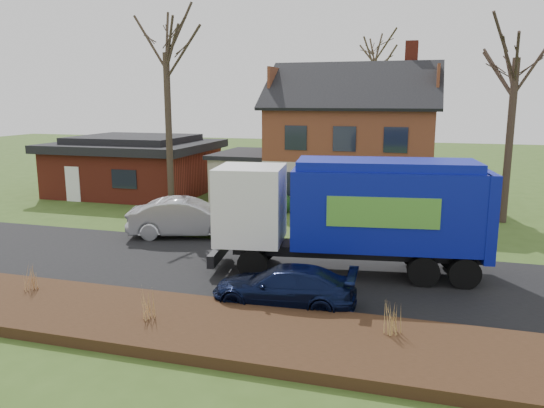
# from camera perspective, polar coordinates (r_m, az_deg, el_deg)

# --- Properties ---
(ground) EXTENTS (120.00, 120.00, 0.00)m
(ground) POSITION_cam_1_polar(r_m,az_deg,el_deg) (19.35, -3.09, -6.99)
(ground) COLOR #35501A
(ground) RESTS_ON ground
(road) EXTENTS (80.00, 7.00, 0.02)m
(road) POSITION_cam_1_polar(r_m,az_deg,el_deg) (19.35, -3.09, -6.97)
(road) COLOR black
(road) RESTS_ON ground
(mulch_verge) EXTENTS (80.00, 3.50, 0.30)m
(mulch_verge) POSITION_cam_1_polar(r_m,az_deg,el_deg) (14.74, -10.11, -12.57)
(mulch_verge) COLOR black
(mulch_verge) RESTS_ON ground
(main_house) EXTENTS (12.95, 8.95, 9.26)m
(main_house) POSITION_cam_1_polar(r_m,az_deg,el_deg) (31.64, 7.89, 7.51)
(main_house) COLOR beige
(main_house) RESTS_ON ground
(ranch_house) EXTENTS (9.80, 8.20, 3.70)m
(ranch_house) POSITION_cam_1_polar(r_m,az_deg,el_deg) (35.59, -14.51, 4.08)
(ranch_house) COLOR maroon
(ranch_house) RESTS_ON ground
(garbage_truck) EXTENTS (9.66, 3.82, 4.03)m
(garbage_truck) POSITION_cam_1_polar(r_m,az_deg,el_deg) (18.51, 8.97, -0.52)
(garbage_truck) COLOR black
(garbage_truck) RESTS_ON ground
(silver_sedan) EXTENTS (5.47, 3.28, 1.70)m
(silver_sedan) POSITION_cam_1_polar(r_m,az_deg,el_deg) (23.90, -9.06, -1.45)
(silver_sedan) COLOR #AEB0B6
(silver_sedan) RESTS_ON ground
(navy_wagon) EXTENTS (4.37, 1.97, 1.24)m
(navy_wagon) POSITION_cam_1_polar(r_m,az_deg,el_deg) (15.80, 1.28, -8.88)
(navy_wagon) COLOR black
(navy_wagon) RESTS_ON ground
(tree_front_west) EXTENTS (3.93, 3.93, 11.67)m
(tree_front_west) POSITION_cam_1_polar(r_m,az_deg,el_deg) (29.10, -11.45, 18.09)
(tree_front_west) COLOR #392D22
(tree_front_west) RESTS_ON ground
(tree_front_east) EXTENTS (4.09, 4.09, 11.35)m
(tree_front_east) POSITION_cam_1_polar(r_m,az_deg,el_deg) (28.38, 25.05, 16.68)
(tree_front_east) COLOR #392B22
(tree_front_east) RESTS_ON ground
(tree_back) EXTENTS (3.83, 3.83, 12.14)m
(tree_back) POSITION_cam_1_polar(r_m,az_deg,el_deg) (41.13, 11.07, 16.76)
(tree_back) COLOR #423627
(tree_back) RESTS_ON ground
(grass_clump_west) EXTENTS (0.31, 0.26, 0.83)m
(grass_clump_west) POSITION_cam_1_polar(r_m,az_deg,el_deg) (17.91, -24.51, -7.16)
(grass_clump_west) COLOR #AE7E4D
(grass_clump_west) RESTS_ON mulch_verge
(grass_clump_mid) EXTENTS (0.31, 0.26, 0.87)m
(grass_clump_mid) POSITION_cam_1_polar(r_m,az_deg,el_deg) (14.71, -13.37, -10.29)
(grass_clump_mid) COLOR tan
(grass_clump_mid) RESTS_ON mulch_verge
(grass_clump_east) EXTENTS (0.34, 0.28, 0.85)m
(grass_clump_east) POSITION_cam_1_polar(r_m,az_deg,el_deg) (13.83, 12.69, -11.75)
(grass_clump_east) COLOR tan
(grass_clump_east) RESTS_ON mulch_verge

